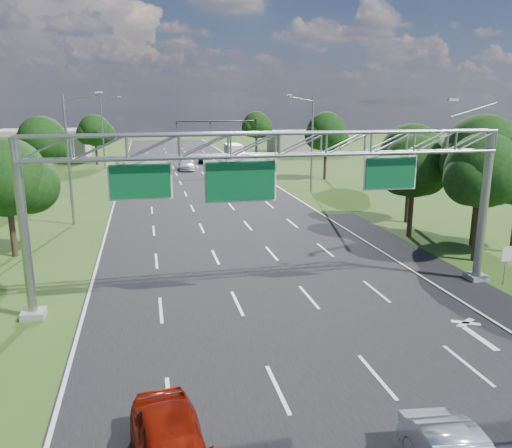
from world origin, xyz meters
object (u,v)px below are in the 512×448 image
object	(u,v)px
sign_gantry	(279,157)
traffic_signal	(233,131)
box_truck	(234,154)
regulatory_sign	(506,257)

from	to	relation	value
sign_gantry	traffic_signal	size ratio (longest dim) A/B	1.92
sign_gantry	box_truck	bearing A→B (deg)	82.09
regulatory_sign	traffic_signal	size ratio (longest dim) A/B	0.17
box_truck	traffic_signal	bearing A→B (deg)	-102.77
sign_gantry	box_truck	distance (m)	56.03
regulatory_sign	box_truck	world-z (taller)	box_truck
sign_gantry	regulatory_sign	size ratio (longest dim) A/B	11.19
box_truck	sign_gantry	bearing A→B (deg)	-97.52
sign_gantry	traffic_signal	world-z (taller)	sign_gantry
regulatory_sign	box_truck	xyz separation A→B (m)	(-4.40, 56.25, -0.12)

